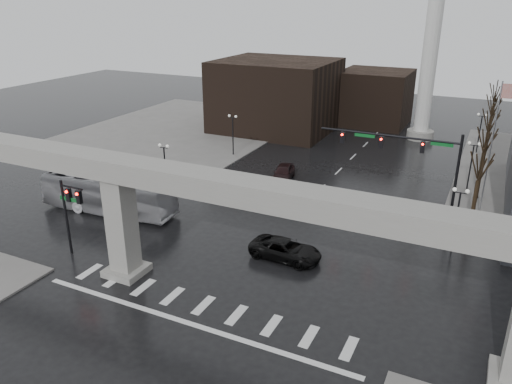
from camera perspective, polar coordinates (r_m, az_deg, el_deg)
ground at (r=33.69m, az=-5.11°, el=-11.90°), size 160.00×160.00×0.00m
sidewalk_nw at (r=74.79m, az=-8.18°, el=7.13°), size 28.00×36.00×0.15m
elevated_guideway at (r=29.84m, az=-3.46°, el=-1.45°), size 48.00×2.60×8.70m
building_far_left at (r=73.17m, az=2.28°, el=10.96°), size 16.00×14.00×10.00m
building_far_mid at (r=79.05m, az=13.41°, el=10.47°), size 10.00×10.00×8.00m
smokestack at (r=70.60m, az=19.47°, el=16.26°), size 3.60×3.60×30.00m
signal_mast_arm at (r=44.89m, az=17.38°, el=4.16°), size 12.12×0.43×8.00m
signal_left_pole at (r=39.23m, az=-20.50°, el=-1.49°), size 2.30×0.30×6.00m
flagpole_assembly at (r=47.16m, az=25.84°, el=5.94°), size 2.06×0.12×12.00m
lamp_right_0 at (r=40.77m, az=22.10°, el=-1.76°), size 1.22×0.32×5.11m
lamp_right_1 at (r=54.02m, az=23.46°, el=3.60°), size 1.22×0.32×5.11m
lamp_right_2 at (r=67.57m, az=24.28°, el=6.84°), size 1.22×0.32×5.11m
lamp_left_0 at (r=49.65m, az=-10.40°, el=3.59°), size 1.22×0.32×5.11m
lamp_left_1 at (r=61.00m, az=-2.67°, el=7.31°), size 1.22×0.32×5.11m
lamp_left_2 at (r=73.27m, az=2.63°, el=9.75°), size 1.22×0.32×5.11m
tree_right_0 at (r=44.74m, az=23.75°, el=-0.93°), size 1.09×1.58×7.50m
tree_right_1 at (r=52.28m, az=24.32°, el=2.18°), size 1.09×1.61×7.67m
tree_right_2 at (r=59.94m, az=24.75°, el=4.50°), size 1.10×1.63×7.85m
tree_right_3 at (r=67.68m, az=25.08°, el=6.30°), size 1.11×1.66×8.02m
tree_right_4 at (r=75.48m, az=25.35°, el=7.72°), size 1.12×1.69×8.19m
pickup_truck at (r=37.67m, az=3.39°, el=-6.61°), size 5.55×2.73×1.52m
city_bus at (r=47.06m, az=-16.52°, el=-0.16°), size 13.08×3.99×3.59m
far_car at (r=53.43m, az=3.14°, el=2.23°), size 2.90×5.13×1.65m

